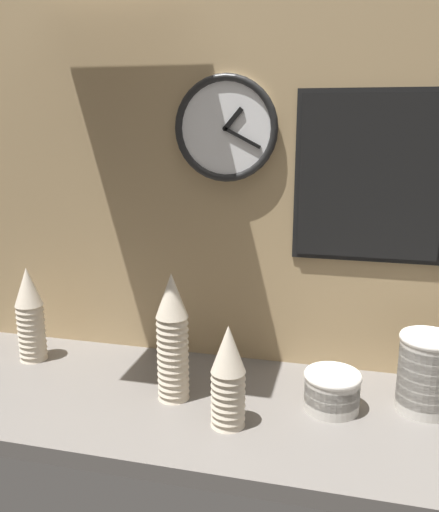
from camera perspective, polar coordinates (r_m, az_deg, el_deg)
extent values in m
cube|color=slate|center=(1.38, -0.39, -15.59)|extent=(1.60, 0.56, 0.04)
cube|color=tan|center=(1.46, 2.15, 8.65)|extent=(1.60, 0.03, 1.05)
cone|color=beige|center=(1.65, -19.08, -8.46)|extent=(0.08, 0.08, 0.11)
cone|color=beige|center=(1.64, -19.13, -7.94)|extent=(0.08, 0.08, 0.11)
cone|color=beige|center=(1.63, -19.18, -7.41)|extent=(0.08, 0.08, 0.11)
cone|color=beige|center=(1.63, -19.22, -6.88)|extent=(0.08, 0.08, 0.11)
cone|color=beige|center=(1.62, -19.27, -6.34)|extent=(0.08, 0.08, 0.11)
cone|color=beige|center=(1.62, -19.32, -5.80)|extent=(0.08, 0.08, 0.11)
cone|color=beige|center=(1.61, -19.37, -5.26)|extent=(0.08, 0.08, 0.11)
cone|color=beige|center=(1.61, -19.41, -4.71)|extent=(0.08, 0.08, 0.11)
cone|color=beige|center=(1.60, -19.46, -4.16)|extent=(0.08, 0.08, 0.11)
cone|color=beige|center=(1.60, -19.51, -3.61)|extent=(0.08, 0.08, 0.11)
cone|color=beige|center=(1.59, -19.56, -3.05)|extent=(0.08, 0.08, 0.11)
cone|color=beige|center=(1.25, 0.91, -15.20)|extent=(0.08, 0.08, 0.11)
cone|color=beige|center=(1.24, 0.91, -14.54)|extent=(0.08, 0.08, 0.11)
cone|color=beige|center=(1.23, 0.91, -13.88)|extent=(0.08, 0.08, 0.11)
cone|color=beige|center=(1.23, 0.92, -13.21)|extent=(0.08, 0.08, 0.11)
cone|color=beige|center=(1.22, 0.92, -12.54)|extent=(0.08, 0.08, 0.11)
cone|color=beige|center=(1.21, 0.92, -11.85)|extent=(0.08, 0.08, 0.11)
cone|color=beige|center=(1.20, 0.93, -11.16)|extent=(0.08, 0.08, 0.11)
cone|color=beige|center=(1.20, 0.93, -10.45)|extent=(0.08, 0.08, 0.11)
cone|color=beige|center=(1.19, 0.93, -9.74)|extent=(0.08, 0.08, 0.11)
cone|color=beige|center=(1.36, -4.87, -12.62)|extent=(0.08, 0.08, 0.11)
cone|color=beige|center=(1.35, -4.89, -12.00)|extent=(0.08, 0.08, 0.11)
cone|color=beige|center=(1.35, -4.90, -11.38)|extent=(0.08, 0.08, 0.11)
cone|color=beige|center=(1.34, -4.92, -10.76)|extent=(0.08, 0.08, 0.11)
cone|color=beige|center=(1.33, -4.93, -10.12)|extent=(0.08, 0.08, 0.11)
cone|color=beige|center=(1.33, -4.95, -9.48)|extent=(0.08, 0.08, 0.11)
cone|color=beige|center=(1.32, -4.96, -8.84)|extent=(0.08, 0.08, 0.11)
cone|color=beige|center=(1.31, -4.98, -8.19)|extent=(0.08, 0.08, 0.11)
cone|color=beige|center=(1.31, -4.99, -7.53)|extent=(0.08, 0.08, 0.11)
cone|color=beige|center=(1.30, -5.01, -6.86)|extent=(0.08, 0.08, 0.11)
cone|color=beige|center=(1.30, -5.02, -6.19)|extent=(0.08, 0.08, 0.11)
cone|color=beige|center=(1.29, -5.04, -5.52)|extent=(0.08, 0.08, 0.11)
cone|color=beige|center=(1.28, -5.06, -4.83)|extent=(0.08, 0.08, 0.11)
cone|color=beige|center=(1.28, -5.07, -4.14)|extent=(0.08, 0.08, 0.11)
cylinder|color=beige|center=(1.35, 11.70, -14.62)|extent=(0.13, 0.13, 0.04)
cylinder|color=beige|center=(1.34, 11.75, -13.73)|extent=(0.13, 0.13, 0.04)
cylinder|color=beige|center=(1.33, 11.81, -12.84)|extent=(0.13, 0.13, 0.04)
torus|color=white|center=(1.32, 11.84, -12.23)|extent=(0.14, 0.14, 0.02)
cylinder|color=beige|center=(1.41, 20.68, -14.03)|extent=(0.13, 0.13, 0.04)
cylinder|color=beige|center=(1.40, 20.76, -13.18)|extent=(0.13, 0.13, 0.04)
cylinder|color=beige|center=(1.39, 20.85, -12.31)|extent=(0.13, 0.13, 0.04)
cylinder|color=beige|center=(1.38, 20.94, -11.43)|extent=(0.13, 0.13, 0.04)
cylinder|color=beige|center=(1.37, 21.03, -10.54)|extent=(0.13, 0.13, 0.04)
cylinder|color=beige|center=(1.36, 21.12, -9.63)|extent=(0.13, 0.13, 0.04)
cylinder|color=beige|center=(1.35, 21.21, -8.72)|extent=(0.13, 0.13, 0.04)
torus|color=white|center=(1.34, 21.27, -8.10)|extent=(0.14, 0.14, 0.02)
cylinder|color=white|center=(1.44, 0.72, 13.27)|extent=(0.26, 0.02, 0.26)
torus|color=black|center=(1.43, 0.65, 13.27)|extent=(0.27, 0.02, 0.27)
cube|color=black|center=(1.42, 1.47, 14.27)|extent=(0.05, 0.01, 0.06)
cube|color=black|center=(1.42, 2.45, 12.30)|extent=(0.10, 0.01, 0.05)
cylinder|color=black|center=(1.43, 0.60, 13.26)|extent=(0.01, 0.01, 0.01)
cube|color=black|center=(1.42, 15.55, 7.96)|extent=(0.37, 0.01, 0.43)
cube|color=black|center=(1.41, 15.56, 7.94)|extent=(0.35, 0.01, 0.41)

